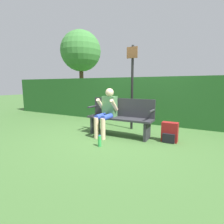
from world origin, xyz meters
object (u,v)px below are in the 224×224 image
at_px(signpost, 132,83).
at_px(water_bottle, 100,141).
at_px(person_seated, 107,110).
at_px(backpack, 170,133).
at_px(park_bench, 120,116).
at_px(tree, 81,51).

bearing_deg(signpost, water_bottle, -90.92).
distance_m(person_seated, water_bottle, 1.00).
distance_m(backpack, signpost, 1.76).
distance_m(park_bench, person_seated, 0.37).
height_order(person_seated, tree, tree).
bearing_deg(backpack, person_seated, -172.47).
bearing_deg(water_bottle, backpack, 39.47).
bearing_deg(backpack, signpost, 150.42).
xyz_separation_m(park_bench, signpost, (0.01, 0.72, 0.84)).
height_order(water_bottle, signpost, signpost).
distance_m(park_bench, water_bottle, 1.02).
distance_m(park_bench, backpack, 1.23).
bearing_deg(tree, person_seated, -46.19).
bearing_deg(tree, signpost, -37.92).
relative_size(park_bench, signpost, 0.72).
height_order(signpost, tree, tree).
distance_m(backpack, water_bottle, 1.58).
height_order(person_seated, water_bottle, person_seated).
bearing_deg(water_bottle, person_seated, 109.31).
height_order(backpack, water_bottle, backpack).
distance_m(person_seated, signpost, 1.14).
height_order(backpack, signpost, signpost).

